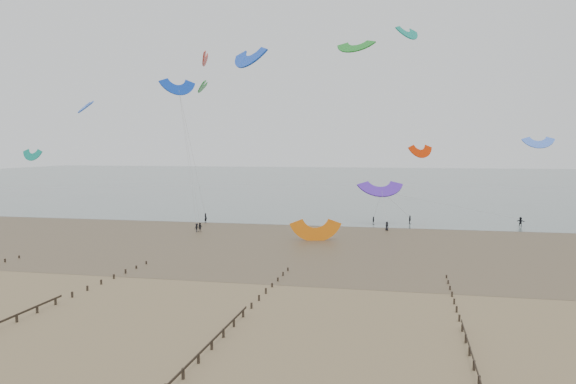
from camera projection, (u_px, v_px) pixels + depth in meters
The scene contains 7 objects.
ground at pixel (223, 295), 55.05m from camera, with size 500.00×500.00×0.00m, color brown.
sea_and_shore at pixel (268, 238), 89.44m from camera, with size 500.00×665.00×0.03m.
groynes at pixel (186, 369), 35.61m from camera, with size 72.16×50.16×1.00m.
kitesurfer_lead at pixel (206, 218), 107.73m from camera, with size 0.68×0.45×1.86m, color black.
kitesurfers at pixel (377, 223), 101.30m from camera, with size 158.58×20.23×1.81m.
grounded_kite at pixel (316, 241), 87.19m from camera, with size 6.64×3.48×5.06m, color orange, non-canonical shape.
kites_airborne at pixel (336, 107), 141.60m from camera, with size 234.76×102.97×42.47m.
Camera 1 is at (17.51, -51.55, 14.52)m, focal length 35.00 mm.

